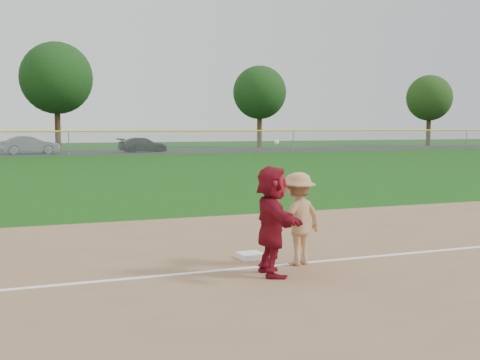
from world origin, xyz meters
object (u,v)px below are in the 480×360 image
object	(u,v)px
car_mid	(30,145)
car_right	(143,145)
first_base	(251,256)
base_runner	(272,221)

from	to	relation	value
car_mid	car_right	size ratio (longest dim) A/B	1.03
first_base	car_right	bearing A→B (deg)	80.58
base_runner	first_base	bearing A→B (deg)	1.04
first_base	car_mid	distance (m)	45.01
car_mid	car_right	world-z (taller)	car_mid
base_runner	car_mid	world-z (taller)	base_runner
car_right	base_runner	bearing A→B (deg)	161.20
first_base	base_runner	bearing A→B (deg)	-96.42
base_runner	car_mid	xyz separation A→B (m)	(-2.26, 46.20, -0.11)
base_runner	car_mid	size ratio (longest dim) A/B	0.37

